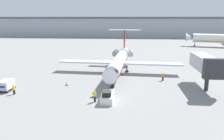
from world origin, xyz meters
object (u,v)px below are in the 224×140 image
Objects in this scene: worker_on_apron at (14,89)px; jet_bridge at (205,64)px; worker_near_tug at (95,96)px; worker_by_wing at (163,77)px; pushback_tug at (107,97)px; luggage_cart at (6,86)px; airplane_main at (119,60)px; traffic_cone_left at (67,84)px.

jet_bridge reaches higher than worker_on_apron.
worker_by_wing is at bearing 46.53° from worker_near_tug.
luggage_cart is (-18.34, 3.46, 0.23)m from pushback_tug.
luggage_cart is at bearing 169.32° from pushback_tug.
worker_by_wing is (9.22, -6.06, -2.13)m from airplane_main.
worker_by_wing is 19.37m from traffic_cone_left.
airplane_main reaches higher than worker_near_tug.
airplane_main is at bearing 148.00° from jet_bridge.
worker_near_tug is at bearing -133.47° from worker_by_wing.
traffic_cone_left is at bearing -130.87° from airplane_main.
traffic_cone_left is at bearing 130.81° from worker_near_tug.
traffic_cone_left is 0.06× the size of jet_bridge.
jet_bridge reaches higher than luggage_cart.
worker_by_wing reaches higher than traffic_cone_left.
worker_by_wing is at bearing 14.76° from traffic_cone_left.
worker_near_tug is at bearing -154.99° from jet_bridge.
worker_near_tug is 17.48m from worker_by_wing.
airplane_main is 17.57× the size of worker_by_wing.
luggage_cart is at bearing 144.75° from worker_on_apron.
jet_bridge reaches higher than pushback_tug.
worker_by_wing is at bearing 149.83° from jet_bridge.
jet_bridge is at bearing 7.82° from luggage_cart.
airplane_main is 24.40m from luggage_cart.
airplane_main is at bearing 37.56° from luggage_cart.
pushback_tug is 19.20m from jet_bridge.
worker_by_wing is 8.60m from jet_bridge.
worker_near_tug reaches higher than worker_by_wing.
luggage_cart is 16.92m from worker_near_tug.
pushback_tug is 6.85× the size of traffic_cone_left.
worker_on_apron is (-15.96, 1.78, 0.16)m from pushback_tug.
traffic_cone_left is 25.83m from jet_bridge.
luggage_cart reaches higher than worker_on_apron.
pushback_tug is 18.67m from luggage_cart.
pushback_tug is 1.46× the size of luggage_cart.
airplane_main is 14.78m from traffic_cone_left.
worker_by_wing is (10.15, 12.23, 0.16)m from pushback_tug.
airplane_main is 18.89m from jet_bridge.
luggage_cart is at bearing -172.18° from jet_bridge.
pushback_tug reaches higher than worker_by_wing.
jet_bridge is at bearing -32.00° from airplane_main.
worker_on_apron is at bearing -158.19° from worker_by_wing.
pushback_tug reaches higher than traffic_cone_left.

